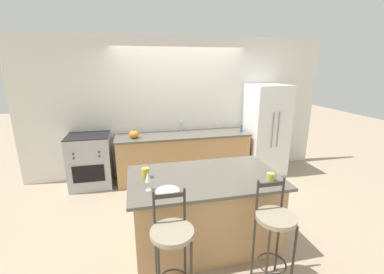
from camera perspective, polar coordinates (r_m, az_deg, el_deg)
name	(u,v)px	position (r m, az deg, el deg)	size (l,w,h in m)	color
ground_plane	(187,185)	(4.90, -1.03, -10.55)	(18.00, 18.00, 0.00)	tan
wall_back	(180,108)	(5.15, -2.73, 6.54)	(6.00, 0.07, 2.70)	silver
back_counter	(183,156)	(5.07, -1.95, -4.15)	(2.55, 0.68, 0.89)	tan
sink_faucet	(181,125)	(5.10, -2.44, 2.77)	(0.02, 0.13, 0.22)	#ADAFB5
kitchen_island	(204,210)	(3.27, 2.65, -15.87)	(1.77, 1.06, 0.91)	tan
refrigerator	(265,130)	(5.43, 15.91, 1.61)	(0.73, 0.78, 1.80)	white
oven_range	(91,161)	(5.04, -21.61, -4.96)	(0.73, 0.64, 0.97)	#ADAFB5
bar_stool_near	(172,244)	(2.48, -4.40, -22.71)	(0.39, 0.39, 1.10)	#332D28
bar_stool_far	(275,229)	(2.77, 17.86, -18.85)	(0.39, 0.39, 1.10)	#332D28
dinner_plate	(168,191)	(2.72, -5.45, -11.79)	(0.25, 0.25, 0.02)	beige
wine_glass	(148,177)	(2.71, -9.73, -8.80)	(0.07, 0.07, 0.21)	white
coffee_mug	(271,177)	(3.06, 17.08, -8.46)	(0.12, 0.09, 0.09)	#C1B251
tumbler_cup	(145,173)	(3.05, -10.31, -7.84)	(0.09, 0.09, 0.12)	gold
pumpkin_decoration	(134,134)	(4.75, -12.76, 0.59)	(0.18, 0.18, 0.16)	orange
soap_bottle	(241,129)	(5.16, 10.88, 1.73)	(0.05, 0.05, 0.13)	teal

